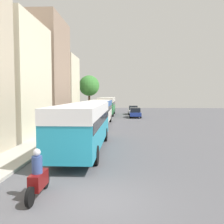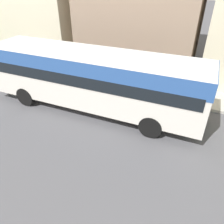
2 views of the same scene
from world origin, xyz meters
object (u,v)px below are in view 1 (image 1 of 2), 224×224
object	(u,v)px
car_crossing	(135,112)
bus_third_in_line	(107,104)
motorcycle_behind_lead	(38,178)
bus_following	(99,109)
pedestrian_near_curb	(87,110)
car_far_curb	(133,110)
bus_lead	(84,120)

from	to	relation	value
car_crossing	bus_third_in_line	bearing A→B (deg)	-43.93
motorcycle_behind_lead	car_crossing	world-z (taller)	motorcycle_behind_lead
bus_following	pedestrian_near_curb	xyz separation A→B (m)	(-3.08, 11.18, -0.78)
car_crossing	car_far_curb	xyz separation A→B (m)	(-0.09, 6.43, 0.02)
motorcycle_behind_lead	car_crossing	xyz separation A→B (m)	(4.73, 30.91, 0.11)
bus_lead	bus_following	bearing A→B (deg)	91.87
bus_third_in_line	bus_following	bearing A→B (deg)	-89.95
bus_third_in_line	car_far_curb	world-z (taller)	bus_third_in_line
bus_lead	bus_third_in_line	distance (m)	28.12
pedestrian_near_curb	bus_following	bearing A→B (deg)	-74.58
bus_lead	bus_third_in_line	bearing A→B (deg)	90.92
bus_lead	car_far_curb	bearing A→B (deg)	82.01
bus_following	car_crossing	bearing A→B (deg)	64.92
bus_third_in_line	car_far_curb	xyz separation A→B (m)	(4.66, 1.85, -1.20)
bus_third_in_line	motorcycle_behind_lead	size ratio (longest dim) A/B	4.55
car_far_curb	pedestrian_near_curb	world-z (taller)	pedestrian_near_curb
bus_following	car_crossing	xyz separation A→B (m)	(4.74, 10.12, -1.10)
bus_following	car_crossing	world-z (taller)	bus_following
bus_following	motorcycle_behind_lead	bearing A→B (deg)	-89.98
bus_following	car_far_curb	distance (m)	17.23
bus_following	car_crossing	distance (m)	11.23
car_crossing	bus_lead	bearing A→B (deg)	79.65
car_crossing	pedestrian_near_curb	world-z (taller)	pedestrian_near_curb
motorcycle_behind_lead	pedestrian_near_curb	xyz separation A→B (m)	(-3.09, 31.97, 0.43)
motorcycle_behind_lead	pedestrian_near_curb	world-z (taller)	pedestrian_near_curb
bus_lead	car_far_curb	size ratio (longest dim) A/B	2.57
bus_following	motorcycle_behind_lead	size ratio (longest dim) A/B	4.87
motorcycle_behind_lead	car_far_curb	distance (m)	37.63
car_crossing	car_far_curb	bearing A→B (deg)	-89.17
car_crossing	pedestrian_near_curb	size ratio (longest dim) A/B	2.32
bus_following	pedestrian_near_curb	distance (m)	11.63
pedestrian_near_curb	car_crossing	bearing A→B (deg)	-7.71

